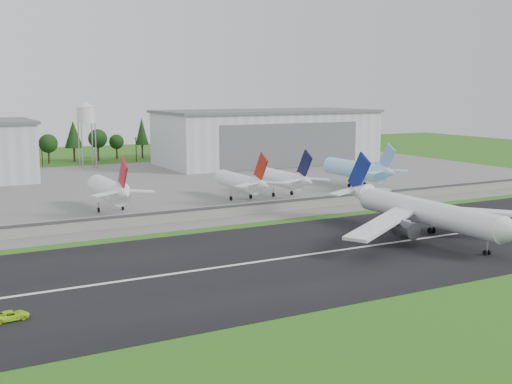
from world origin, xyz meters
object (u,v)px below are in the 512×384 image
ground_vehicle (11,315)px  parked_jet_red_b (243,182)px  main_airliner (428,218)px  parked_jet_navy (285,179)px  parked_jet_red_a (111,190)px  parked_jet_skyblue (360,170)px

ground_vehicle → parked_jet_red_b: (79.14, 78.23, 5.09)m
main_airliner → parked_jet_navy: 66.98m
main_airliner → parked_jet_red_a: (-56.08, 67.02, 1.45)m
parked_jet_red_a → parked_jet_skyblue: (91.02, 5.01, 0.03)m
parked_jet_navy → parked_jet_skyblue: (33.95, 5.07, 0.38)m
main_airliner → ground_vehicle: 94.24m
ground_vehicle → parked_jet_skyblue: size_ratio=0.14×
ground_vehicle → parked_jet_red_a: bearing=-31.8°
ground_vehicle → parked_jet_red_a: size_ratio=0.17×
main_airliner → parked_jet_red_b: 68.48m
parked_jet_red_a → main_airliner: bearing=-50.1°
parked_jet_red_a → parked_jet_red_b: 41.75m
parked_jet_red_b → parked_jet_skyblue: bearing=5.9°
main_airliner → parked_jet_navy: (0.98, 66.97, 1.10)m
parked_jet_red_a → parked_jet_skyblue: 91.16m
ground_vehicle → parked_jet_red_b: size_ratio=0.17×
parked_jet_red_a → parked_jet_navy: parked_jet_red_a is taller
ground_vehicle → parked_jet_navy: size_ratio=0.17×
parked_jet_red_b → main_airliner: bearing=-77.9°
ground_vehicle → main_airliner: bearing=-89.3°
parked_jet_red_b → parked_jet_navy: bearing=0.0°
ground_vehicle → parked_jet_skyblue: 153.17m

